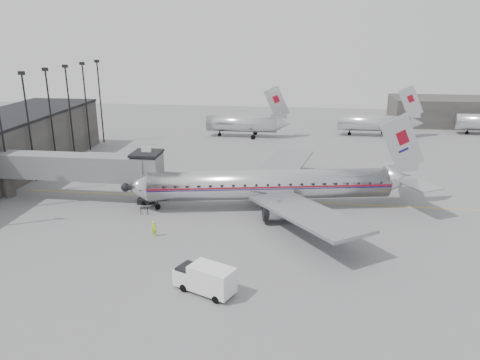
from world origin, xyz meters
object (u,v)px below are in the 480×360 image
at_px(service_van, 205,278).
at_px(baggage_cart_white, 285,207).
at_px(ramp_worker, 154,229).
at_px(airliner, 275,184).
at_px(baggage_cart_navy, 292,207).

relative_size(service_van, baggage_cart_white, 2.71).
bearing_deg(ramp_worker, baggage_cart_white, 2.01).
relative_size(airliner, ramp_worker, 22.18).
bearing_deg(baggage_cart_white, baggage_cart_navy, -0.61).
bearing_deg(baggage_cart_white, ramp_worker, -149.47).
distance_m(airliner, baggage_cart_white, 3.13).
relative_size(baggage_cart_navy, ramp_worker, 1.26).
distance_m(service_van, ramp_worker, 12.41).
xyz_separation_m(airliner, service_van, (-4.58, -19.99, -1.58)).
height_order(baggage_cart_navy, ramp_worker, ramp_worker).
height_order(baggage_cart_navy, baggage_cart_white, baggage_cart_white).
bearing_deg(ramp_worker, airliner, 10.84).
bearing_deg(baggage_cart_navy, service_van, -105.85).
bearing_deg(airliner, service_van, -113.69).
relative_size(airliner, baggage_cart_white, 17.48).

